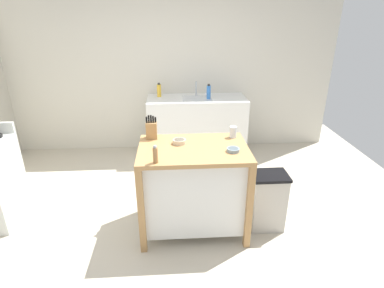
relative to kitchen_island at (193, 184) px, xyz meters
name	(u,v)px	position (x,y,z in m)	size (l,w,h in m)	color
ground_plane	(176,228)	(-0.19, -0.01, -0.52)	(6.13, 6.13, 0.00)	#BCB29E
wall_back	(172,69)	(-0.19, 2.22, 0.78)	(5.13, 0.10, 2.60)	beige
kitchen_island	(193,184)	(0.00, 0.00, 0.00)	(1.06, 0.73, 0.93)	#AD7F4C
knife_block	(152,130)	(-0.41, 0.26, 0.50)	(0.11, 0.09, 0.25)	#AD7F4C
bowl_ceramic_wide	(233,150)	(0.36, -0.12, 0.43)	(0.12, 0.12, 0.03)	gray
bowl_stoneware_deep	(179,141)	(-0.13, 0.10, 0.43)	(0.13, 0.13, 0.04)	beige
drinking_cup	(233,132)	(0.43, 0.23, 0.47)	(0.07, 0.07, 0.12)	silver
pepper_grinder	(155,154)	(-0.35, -0.30, 0.49)	(0.04, 0.04, 0.17)	#9E7042
trash_bin	(267,201)	(0.77, -0.04, -0.20)	(0.36, 0.28, 0.63)	#B7B2A8
sink_counter	(197,126)	(0.18, 1.87, -0.06)	(1.50, 0.60, 0.92)	silver
sink_faucet	(196,89)	(0.18, 2.01, 0.51)	(0.02, 0.02, 0.22)	#B7BCC1
bottle_hand_soap	(209,92)	(0.36, 1.81, 0.50)	(0.06, 0.06, 0.22)	blue
bottle_spray_cleaner	(159,90)	(-0.39, 1.99, 0.50)	(0.06, 0.06, 0.21)	yellow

